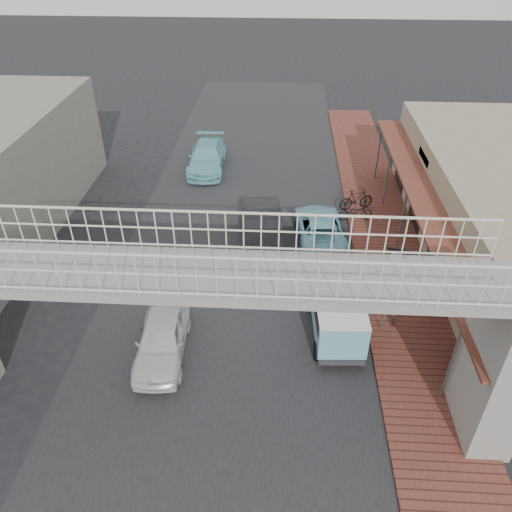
# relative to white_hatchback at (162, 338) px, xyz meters

# --- Properties ---
(ground) EXTENTS (120.00, 120.00, 0.00)m
(ground) POSITION_rel_white_hatchback_xyz_m (2.02, 1.68, -0.66)
(ground) COLOR black
(ground) RESTS_ON ground
(road_strip) EXTENTS (10.00, 60.00, 0.01)m
(road_strip) POSITION_rel_white_hatchback_xyz_m (2.02, 1.68, -0.66)
(road_strip) COLOR black
(road_strip) RESTS_ON ground
(sidewalk) EXTENTS (3.00, 40.00, 0.10)m
(sidewalk) POSITION_rel_white_hatchback_xyz_m (8.52, 4.68, -0.61)
(sidewalk) COLOR brown
(sidewalk) RESTS_ON ground
(shophouse_row) EXTENTS (7.20, 18.00, 4.00)m
(shophouse_row) POSITION_rel_white_hatchback_xyz_m (12.99, 5.68, 1.34)
(shophouse_row) COLOR gray
(shophouse_row) RESTS_ON ground
(footbridge) EXTENTS (16.40, 2.40, 6.34)m
(footbridge) POSITION_rel_white_hatchback_xyz_m (2.02, -2.32, 2.51)
(footbridge) COLOR gray
(footbridge) RESTS_ON ground
(white_hatchback) EXTENTS (1.77, 3.97, 1.33)m
(white_hatchback) POSITION_rel_white_hatchback_xyz_m (0.00, 0.00, 0.00)
(white_hatchback) COLOR silver
(white_hatchback) RESTS_ON ground
(dark_sedan) EXTENTS (2.11, 4.86, 1.56)m
(dark_sedan) POSITION_rel_white_hatchback_xyz_m (3.01, 6.89, 0.11)
(dark_sedan) COLOR black
(dark_sedan) RESTS_ON ground
(angkot_curb) EXTENTS (2.41, 4.56, 1.22)m
(angkot_curb) POSITION_rel_white_hatchback_xyz_m (5.55, 7.39, -0.05)
(angkot_curb) COLOR #78BED0
(angkot_curb) RESTS_ON ground
(angkot_far) EXTENTS (2.09, 4.81, 1.38)m
(angkot_far) POSITION_rel_white_hatchback_xyz_m (-0.51, 14.47, 0.02)
(angkot_far) COLOR #73C5C8
(angkot_far) RESTS_ON ground
(angkot_van) EXTENTS (1.83, 3.69, 1.77)m
(angkot_van) POSITION_rel_white_hatchback_xyz_m (5.82, 1.23, 0.46)
(angkot_van) COLOR black
(angkot_van) RESTS_ON ground
(motorcycle_near) EXTENTS (1.71, 0.85, 0.86)m
(motorcycle_near) POSITION_rel_white_hatchback_xyz_m (7.32, 8.98, -0.14)
(motorcycle_near) COLOR black
(motorcycle_near) RESTS_ON sidewalk
(motorcycle_far) EXTENTS (1.81, 1.03, 1.05)m
(motorcycle_far) POSITION_rel_white_hatchback_xyz_m (7.46, 10.06, -0.04)
(motorcycle_far) COLOR black
(motorcycle_far) RESTS_ON sidewalk
(street_clock) EXTENTS (0.75, 0.70, 2.91)m
(street_clock) POSITION_rel_white_hatchback_xyz_m (7.32, 1.80, 1.85)
(street_clock) COLOR #59595B
(street_clock) RESTS_ON sidewalk
(arrow_sign) EXTENTS (2.00, 1.33, 3.31)m
(arrow_sign) POSITION_rel_white_hatchback_xyz_m (8.72, 1.54, 2.11)
(arrow_sign) COLOR #59595B
(arrow_sign) RESTS_ON sidewalk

